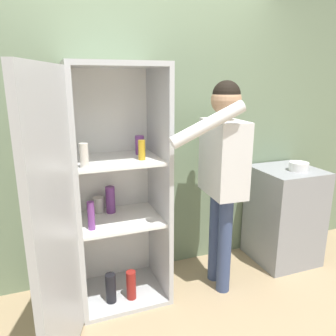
% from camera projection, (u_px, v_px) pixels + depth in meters
% --- Properties ---
extents(wall_back, '(7.00, 0.06, 2.55)m').
position_uv_depth(wall_back, '(132.00, 134.00, 2.77)').
color(wall_back, gray).
rests_on(wall_back, ground_plane).
extents(refrigerator, '(0.95, 1.22, 1.84)m').
position_uv_depth(refrigerator, '(105.00, 196.00, 2.37)').
color(refrigerator, '#B7BABC').
rests_on(refrigerator, ground_plane).
extents(person, '(0.67, 0.58, 1.72)m').
position_uv_depth(person, '(222.00, 162.00, 2.57)').
color(person, '#384770').
rests_on(person, ground_plane).
extents(counter, '(0.56, 0.56, 0.92)m').
position_uv_depth(counter, '(284.00, 215.00, 3.16)').
color(counter, gray).
rests_on(counter, ground_plane).
extents(bowl, '(0.17, 0.17, 0.08)m').
position_uv_depth(bowl, '(299.00, 166.00, 2.97)').
color(bowl, white).
rests_on(bowl, counter).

